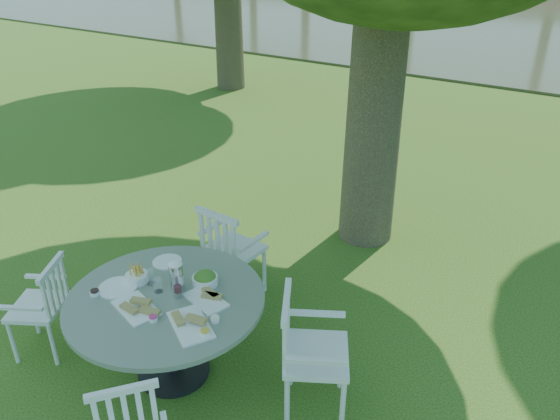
{
  "coord_description": "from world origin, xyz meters",
  "views": [
    {
      "loc": [
        2.4,
        -3.49,
        3.14
      ],
      "look_at": [
        0.0,
        0.2,
        0.85
      ],
      "focal_mm": 35.0,
      "sensor_mm": 36.0,
      "label": 1
    }
  ],
  "objects": [
    {
      "name": "ground",
      "position": [
        0.0,
        0.0,
        0.0
      ],
      "size": [
        140.0,
        140.0,
        0.0
      ],
      "primitive_type": "plane",
      "color": "#21420D",
      "rests_on": "ground"
    },
    {
      "name": "table",
      "position": [
        -0.07,
        -1.23,
        0.6
      ],
      "size": [
        1.46,
        1.46,
        0.73
      ],
      "color": "black",
      "rests_on": "ground"
    },
    {
      "name": "chair_ne",
      "position": [
        0.95,
        -0.97,
        0.56
      ],
      "size": [
        0.63,
        0.64,
        0.96
      ],
      "rotation": [
        0.0,
        0.0,
        -4.21
      ],
      "color": "white",
      "rests_on": "ground"
    },
    {
      "name": "chair_nw",
      "position": [
        -0.32,
        -0.2,
        0.56
      ],
      "size": [
        0.5,
        0.47,
        0.95
      ],
      "rotation": [
        0.0,
        0.0,
        -3.19
      ],
      "color": "white",
      "rests_on": "ground"
    },
    {
      "name": "chair_sw",
      "position": [
        -1.08,
        -1.56,
        0.49
      ],
      "size": [
        0.55,
        0.56,
        0.83
      ],
      "rotation": [
        0.0,
        0.0,
        -1.06
      ],
      "color": "white",
      "rests_on": "ground"
    },
    {
      "name": "tableware",
      "position": [
        -0.09,
        -1.16,
        0.77
      ],
      "size": [
        1.12,
        0.84,
        0.22
      ],
      "color": "white",
      "rests_on": "table"
    }
  ]
}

